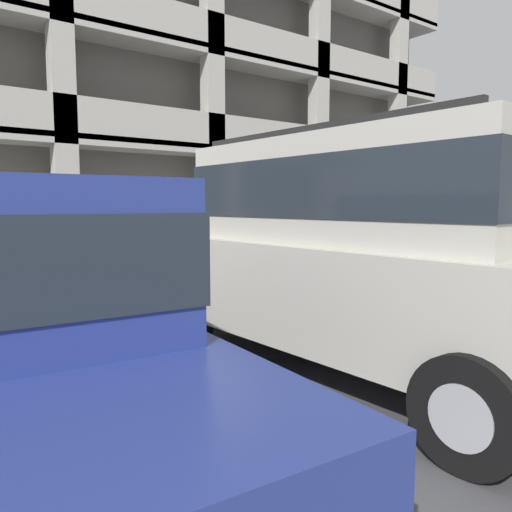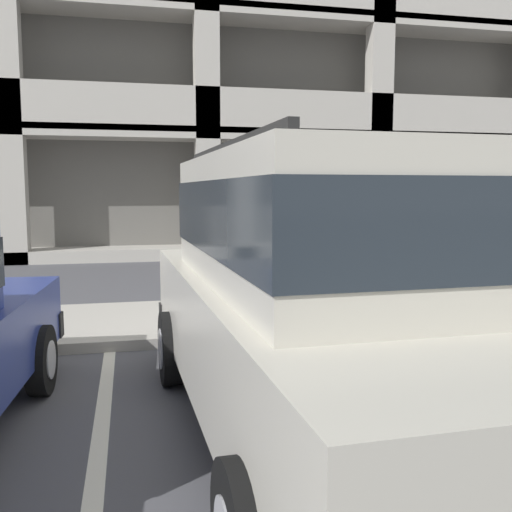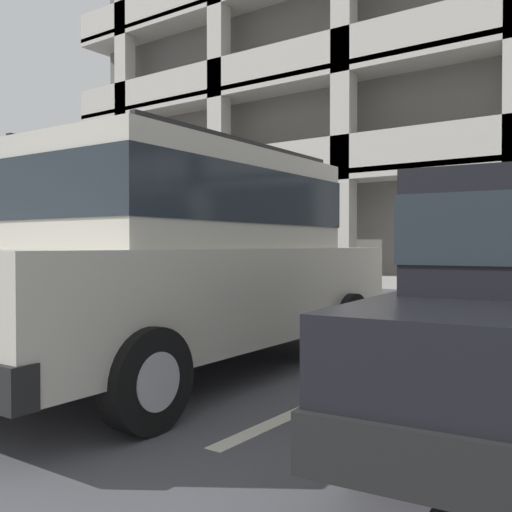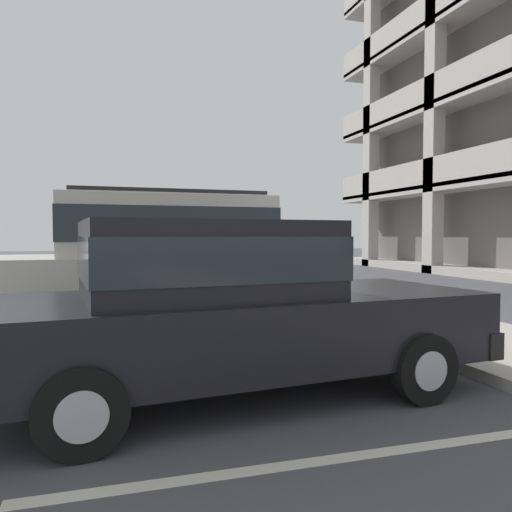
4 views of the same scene
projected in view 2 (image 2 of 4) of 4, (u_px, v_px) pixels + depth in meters
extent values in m
cube|color=#4C4C51|center=(250.00, 353.00, 6.29)|extent=(80.00, 80.00, 0.10)
cube|color=#ADA89E|center=(229.00, 318.00, 7.53)|extent=(40.00, 2.20, 0.12)
cube|color=#606060|center=(229.00, 313.00, 7.53)|extent=(0.03, 2.16, 0.00)
cube|color=#606060|center=(497.00, 301.00, 8.39)|extent=(0.03, 2.16, 0.00)
cube|color=silver|center=(104.00, 407.00, 4.60)|extent=(0.12, 4.80, 0.01)
cube|color=silver|center=(441.00, 380.00, 5.25)|extent=(0.12, 4.80, 0.01)
cube|color=beige|center=(326.00, 339.00, 3.90)|extent=(1.99, 4.76, 0.80)
cube|color=beige|center=(330.00, 220.00, 3.76)|extent=(1.71, 2.96, 0.84)
cube|color=#232B33|center=(331.00, 216.00, 3.75)|extent=(1.74, 2.99, 0.46)
cube|color=black|center=(247.00, 310.00, 6.15)|extent=(1.88, 0.22, 0.24)
cube|color=silver|center=(296.00, 275.00, 6.30)|extent=(0.24, 0.04, 0.14)
cube|color=silver|center=(194.00, 279.00, 6.02)|extent=(0.24, 0.04, 0.14)
cylinder|color=black|center=(357.00, 335.00, 5.57)|extent=(0.22, 0.67, 0.66)
cylinder|color=#B2B2B7|center=(357.00, 335.00, 5.57)|extent=(0.23, 0.37, 0.36)
cylinder|color=black|center=(172.00, 348.00, 5.12)|extent=(0.22, 0.67, 0.66)
cylinder|color=#B2B2B7|center=(172.00, 348.00, 5.12)|extent=(0.23, 0.37, 0.36)
cube|color=black|center=(426.00, 151.00, 3.87)|extent=(0.13, 2.62, 0.05)
cube|color=black|center=(228.00, 147.00, 3.53)|extent=(0.13, 2.62, 0.05)
cube|color=silver|center=(27.00, 301.00, 5.61)|extent=(0.24, 0.05, 0.14)
cylinder|color=black|center=(41.00, 360.00, 4.86)|extent=(0.20, 0.61, 0.60)
cylinder|color=#B2B2B7|center=(41.00, 360.00, 4.86)|extent=(0.20, 0.34, 0.33)
cube|color=black|center=(483.00, 301.00, 6.86)|extent=(1.74, 0.33, 0.24)
cube|color=silver|center=(444.00, 283.00, 6.71)|extent=(0.24, 0.05, 0.14)
cylinder|color=black|center=(468.00, 331.00, 5.86)|extent=(0.22, 0.61, 0.60)
cylinder|color=#B2B2B7|center=(468.00, 331.00, 5.86)|extent=(0.21, 0.35, 0.33)
cylinder|color=#47474C|center=(228.00, 284.00, 6.50)|extent=(0.07, 0.07, 1.12)
cube|color=#47474C|center=(227.00, 232.00, 6.43)|extent=(0.28, 0.06, 0.06)
cube|color=#515459|center=(219.00, 220.00, 6.40)|extent=(0.15, 0.11, 0.22)
cylinder|color=#9EA8B2|center=(218.00, 210.00, 6.38)|extent=(0.15, 0.11, 0.15)
cube|color=#B7B293|center=(219.00, 224.00, 6.34)|extent=(0.08, 0.01, 0.08)
cube|color=#515459|center=(236.00, 220.00, 6.44)|extent=(0.15, 0.11, 0.22)
cylinder|color=#9EA8B2|center=(236.00, 210.00, 6.43)|extent=(0.15, 0.11, 0.15)
cube|color=#B7B293|center=(237.00, 223.00, 6.39)|extent=(0.08, 0.01, 0.08)
cube|color=#64625C|center=(184.00, 15.00, 18.83)|extent=(31.36, 8.80, 15.00)
cube|color=#B7B2A8|center=(189.00, 238.00, 19.09)|extent=(32.00, 10.00, 0.30)
cube|color=#B7B2A8|center=(188.00, 147.00, 18.74)|extent=(32.00, 10.00, 0.30)
cube|color=#B7B2A8|center=(208.00, 110.00, 13.93)|extent=(32.00, 0.20, 1.10)
cube|color=#B7B2A8|center=(186.00, 53.00, 18.40)|extent=(32.00, 10.00, 0.30)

